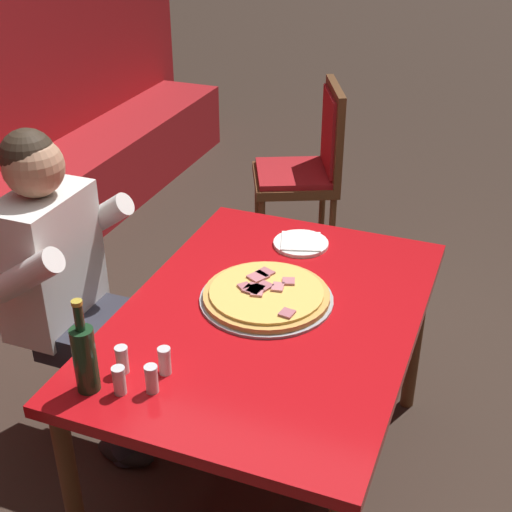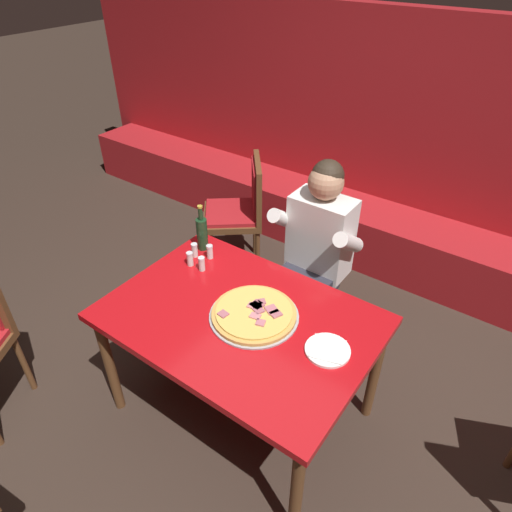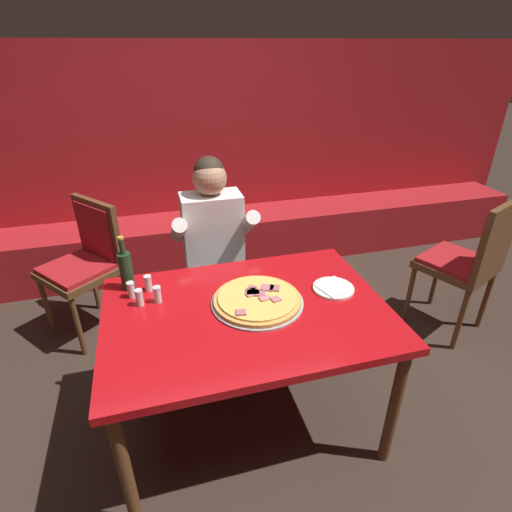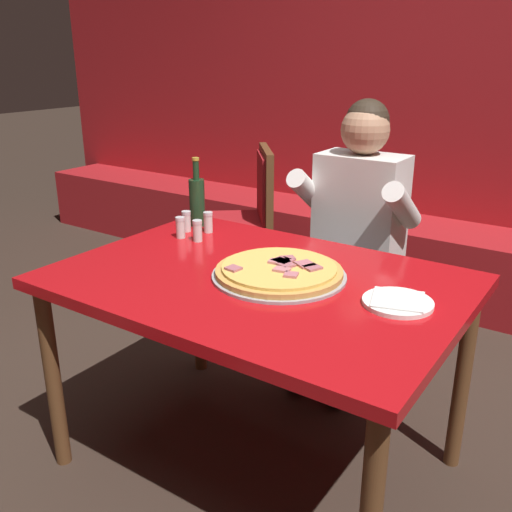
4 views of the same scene
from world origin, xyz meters
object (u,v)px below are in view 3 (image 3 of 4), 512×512
at_px(plate_white_paper, 333,288).
at_px(dining_chair_near_left, 471,258).
at_px(main_dining_table, 247,322).
at_px(shaker_red_pepper_flakes, 148,284).
at_px(beer_bottle, 126,270).
at_px(diner_seated_blue_shirt, 216,248).
at_px(shaker_parmesan, 139,298).
at_px(shaker_black_pepper, 131,291).
at_px(shaker_oregano, 158,295).
at_px(pizza, 257,300).
at_px(dining_chair_far_right, 87,258).

bearing_deg(plate_white_paper, dining_chair_near_left, 15.56).
relative_size(main_dining_table, shaker_red_pepper_flakes, 15.54).
relative_size(beer_bottle, diner_seated_blue_shirt, 0.23).
bearing_deg(shaker_parmesan, beer_bottle, 107.29).
bearing_deg(diner_seated_blue_shirt, shaker_black_pepper, -134.92).
xyz_separation_m(shaker_oregano, diner_seated_blue_shirt, (0.39, 0.59, -0.09)).
height_order(main_dining_table, beer_bottle, beer_bottle).
bearing_deg(diner_seated_blue_shirt, dining_chair_near_left, -13.09).
height_order(pizza, shaker_black_pepper, shaker_black_pepper).
relative_size(shaker_black_pepper, shaker_oregano, 1.00).
relative_size(pizza, shaker_parmesan, 5.21).
distance_m(main_dining_table, shaker_parmesan, 0.53).
relative_size(shaker_oregano, dining_chair_near_left, 0.08).
xyz_separation_m(beer_bottle, shaker_black_pepper, (0.02, -0.09, -0.07)).
height_order(beer_bottle, shaker_red_pepper_flakes, beer_bottle).
height_order(main_dining_table, shaker_parmesan, shaker_parmesan).
height_order(main_dining_table, plate_white_paper, plate_white_paper).
distance_m(plate_white_paper, diner_seated_blue_shirt, 0.86).
relative_size(beer_bottle, dining_chair_near_left, 0.29).
distance_m(plate_white_paper, shaker_red_pepper_flakes, 0.94).
bearing_deg(pizza, main_dining_table, -149.51).
bearing_deg(dining_chair_far_right, shaker_red_pepper_flakes, -63.83).
bearing_deg(plate_white_paper, main_dining_table, -174.14).
xyz_separation_m(beer_bottle, shaker_red_pepper_flakes, (0.10, -0.05, -0.07)).
xyz_separation_m(plate_white_paper, dining_chair_far_right, (-1.32, 1.08, -0.20)).
bearing_deg(plate_white_paper, shaker_black_pepper, 168.53).
bearing_deg(pizza, shaker_red_pepper_flakes, 153.31).
height_order(pizza, shaker_oregano, shaker_oregano).
distance_m(diner_seated_blue_shirt, dining_chair_near_left, 1.70).
bearing_deg(pizza, shaker_oregano, 163.55).
bearing_deg(shaker_oregano, shaker_black_pepper, 148.17).
xyz_separation_m(main_dining_table, shaker_black_pepper, (-0.52, 0.25, 0.12)).
height_order(main_dining_table, dining_chair_near_left, dining_chair_near_left).
bearing_deg(pizza, diner_seated_blue_shirt, 96.06).
bearing_deg(dining_chair_near_left, dining_chair_far_right, 163.22).
xyz_separation_m(beer_bottle, shaker_parmesan, (0.05, -0.17, -0.07)).
height_order(main_dining_table, diner_seated_blue_shirt, diner_seated_blue_shirt).
bearing_deg(beer_bottle, shaker_red_pepper_flakes, -27.43).
height_order(dining_chair_far_right, dining_chair_near_left, dining_chair_near_left).
distance_m(pizza, dining_chair_far_right, 1.44).
bearing_deg(main_dining_table, shaker_parmesan, 160.74).
bearing_deg(shaker_red_pepper_flakes, plate_white_paper, -14.86).
bearing_deg(beer_bottle, shaker_black_pepper, -80.19).
distance_m(shaker_black_pepper, dining_chair_near_left, 2.18).
relative_size(shaker_black_pepper, dining_chair_near_left, 0.08).
bearing_deg(diner_seated_blue_shirt, shaker_parmesan, -128.61).
bearing_deg(beer_bottle, shaker_parmesan, -72.71).
distance_m(pizza, shaker_black_pepper, 0.62).
bearing_deg(diner_seated_blue_shirt, main_dining_table, -88.94).
xyz_separation_m(beer_bottle, diner_seated_blue_shirt, (0.52, 0.42, -0.16)).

